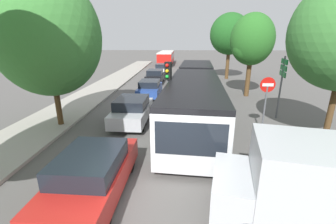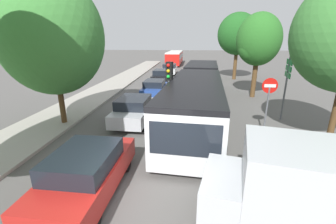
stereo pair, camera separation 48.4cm
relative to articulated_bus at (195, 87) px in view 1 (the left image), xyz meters
name	(u,v)px [view 1 (the left image)]	position (x,y,z in m)	size (l,w,h in m)	color
ground_plane	(153,203)	(-1.78, -9.39, -1.45)	(200.00, 200.00, 0.00)	#565451
kerb_strip_left	(113,81)	(-8.35, 9.73, -1.38)	(3.20, 48.24, 0.14)	#9E998E
articulated_bus	(195,87)	(0.00, 0.00, 0.00)	(3.95, 17.06, 2.51)	silver
city_bus_rear	(166,57)	(-3.47, 28.86, -0.08)	(2.65, 11.02, 2.36)	red
queued_car_red	(93,174)	(-3.56, -9.12, -0.72)	(1.88, 4.21, 1.45)	#B21E19
queued_car_silver	(132,110)	(-3.65, -2.84, -0.72)	(1.86, 4.17, 1.43)	#B7BABF
queued_car_blue	(150,88)	(-3.42, 3.23, -0.77)	(1.75, 3.91, 1.35)	#284799
queued_car_black	(155,76)	(-3.63, 9.56, -0.74)	(1.82, 4.08, 1.40)	black
queued_car_white	(162,69)	(-3.29, 15.67, -0.73)	(1.85, 4.15, 1.43)	white
traffic_light	(168,80)	(-1.64, -3.20, 1.05)	(0.38, 0.40, 3.40)	#56595E
no_entry_sign	(266,97)	(3.01, -4.21, 0.43)	(0.70, 0.08, 2.82)	#56595E
direction_sign_post	(283,75)	(4.75, -1.68, 1.12)	(0.35, 1.38, 3.60)	#56595E
tree_left_mid	(47,36)	(-7.39, -3.64, 3.17)	(5.03, 5.03, 7.50)	#51381E
tree_right_mid	(251,41)	(4.45, 3.78, 2.90)	(3.32, 3.32, 6.43)	#51381E
tree_right_far	(230,34)	(4.64, 12.51, 3.61)	(4.46, 4.46, 7.36)	#51381E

